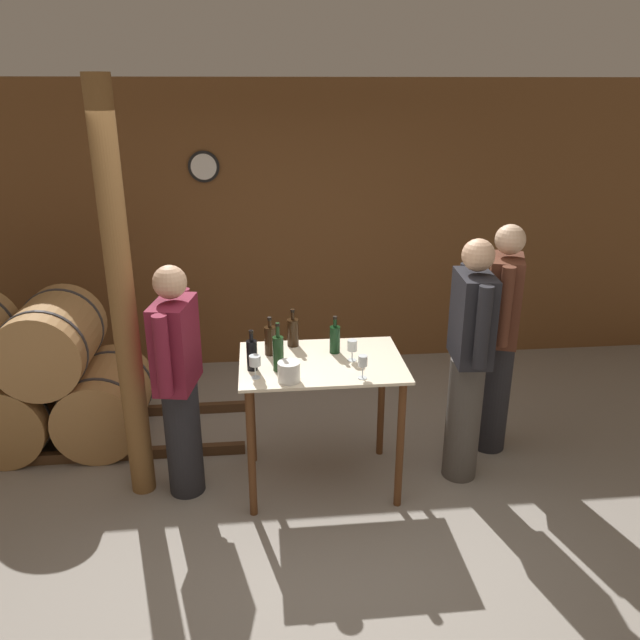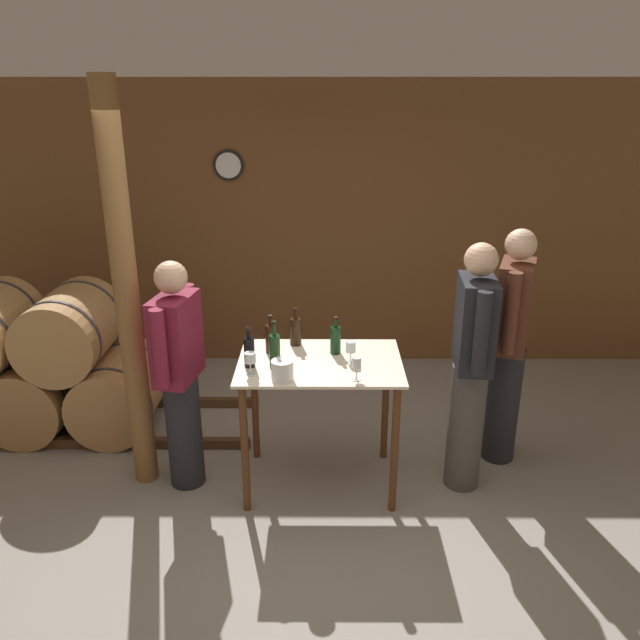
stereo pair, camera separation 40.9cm
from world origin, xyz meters
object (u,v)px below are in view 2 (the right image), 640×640
(wine_bottle_right, at_px, (296,331))
(wine_glass_near_right, at_px, (357,364))
(person_visitor_bearded, at_px, (179,373))
(wine_bottle_far_right, at_px, (335,339))
(wine_glass_near_center, at_px, (351,348))
(person_host, at_px, (471,364))
(person_visitor_with_scarf, at_px, (509,343))
(wine_glass_near_left, at_px, (250,358))
(ice_bucket, at_px, (282,370))
(wine_bottle_left, at_px, (271,338))
(wooden_post, at_px, (127,299))
(wine_bottle_center, at_px, (275,350))
(wine_bottle_far_left, at_px, (249,351))

(wine_bottle_right, distance_m, wine_glass_near_right, 0.68)
(person_visitor_bearded, bearing_deg, wine_bottle_far_right, 7.41)
(wine_glass_near_center, bearing_deg, person_host, -0.23)
(person_visitor_with_scarf, xyz_separation_m, person_visitor_bearded, (-2.27, -0.33, -0.08))
(wine_glass_near_left, relative_size, ice_bucket, 1.08)
(person_visitor_with_scarf, bearing_deg, wine_bottle_far_right, -171.03)
(wine_bottle_left, height_order, wine_bottle_far_right, wine_bottle_left)
(wine_glass_near_left, relative_size, person_host, 0.09)
(wooden_post, relative_size, wine_bottle_right, 10.08)
(wine_bottle_left, xyz_separation_m, person_visitor_bearded, (-0.60, -0.15, -0.19))
(wine_bottle_center, bearing_deg, person_host, 4.37)
(wine_bottle_right, distance_m, wine_bottle_far_right, 0.31)
(wooden_post, height_order, person_visitor_with_scarf, wooden_post)
(person_visitor_bearded, bearing_deg, wine_bottle_center, -9.49)
(ice_bucket, bearing_deg, wine_glass_near_center, 31.96)
(wine_bottle_far_left, distance_m, wine_glass_near_right, 0.70)
(wine_bottle_center, xyz_separation_m, person_host, (1.28, 0.10, -0.14))
(wine_glass_near_left, bearing_deg, wine_bottle_center, 33.35)
(wine_bottle_right, distance_m, ice_bucket, 0.56)
(wooden_post, bearing_deg, person_host, -1.53)
(wine_bottle_left, relative_size, wine_bottle_right, 0.99)
(wine_glass_near_right, xyz_separation_m, person_visitor_bearded, (-1.16, 0.28, -0.19))
(wine_bottle_far_right, bearing_deg, person_visitor_bearded, -172.59)
(wine_bottle_left, xyz_separation_m, wine_glass_near_center, (0.53, -0.15, -0.00))
(wine_bottle_center, distance_m, person_visitor_with_scarf, 1.69)
(person_visitor_bearded, bearing_deg, wine_bottle_left, 13.71)
(wine_bottle_center, bearing_deg, wine_bottle_far_left, 171.06)
(person_visitor_bearded, bearing_deg, wine_bottle_right, 20.22)
(wine_glass_near_left, bearing_deg, wine_bottle_far_right, 32.33)
(person_host, bearing_deg, wine_glass_near_right, -160.93)
(wine_glass_near_center, bearing_deg, wine_bottle_right, 142.15)
(wine_bottle_center, height_order, wine_bottle_right, wine_bottle_center)
(wine_glass_near_center, distance_m, person_host, 0.80)
(wine_bottle_far_right, height_order, wine_glass_near_right, wine_bottle_far_right)
(wooden_post, relative_size, person_host, 1.56)
(wine_glass_near_center, xyz_separation_m, person_visitor_with_scarf, (1.14, 0.34, -0.11))
(person_visitor_with_scarf, height_order, person_visitor_bearded, person_visitor_with_scarf)
(wine_glass_near_center, distance_m, person_visitor_bearded, 1.15)
(wine_glass_near_right, height_order, person_host, person_host)
(wine_glass_near_left, relative_size, wine_glass_near_center, 1.04)
(wine_glass_near_left, distance_m, person_visitor_with_scarf, 1.85)
(wooden_post, height_order, wine_glass_near_center, wooden_post)
(wine_bottle_right, bearing_deg, person_host, -14.06)
(wooden_post, bearing_deg, wine_bottle_left, 6.14)
(wine_bottle_far_right, relative_size, wine_glass_near_left, 1.76)
(wine_bottle_far_right, relative_size, person_visitor_bearded, 0.16)
(wooden_post, distance_m, wine_bottle_far_left, 0.86)
(wine_bottle_right, height_order, wine_glass_near_right, wine_bottle_right)
(wooden_post, distance_m, wine_bottle_center, 1.01)
(wine_glass_near_center, height_order, ice_bucket, wine_glass_near_center)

